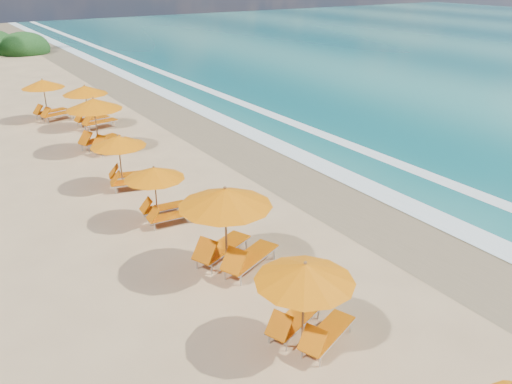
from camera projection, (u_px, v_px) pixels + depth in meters
ground at (256, 224)px, 17.71m from camera, size 160.00×160.00×0.00m
wet_sand at (345, 198)px, 19.69m from camera, size 4.00×160.00×0.01m
surf_foam at (396, 183)px, 21.02m from camera, size 4.00×160.00×0.01m
station_3 at (308, 297)px, 11.63m from camera, size 2.93×2.89×2.27m
station_4 at (230, 222)px, 14.57m from camera, size 3.44×3.41×2.64m
station_5 at (160, 190)px, 17.50m from camera, size 2.32×2.17×2.05m
station_6 at (124, 157)px, 20.31m from camera, size 2.69×2.60×2.17m
station_7 at (99, 121)px, 24.25m from camera, size 3.36×3.30×2.62m
station_8 at (90, 103)px, 27.90m from camera, size 2.84×2.71×2.38m
station_9 at (48, 97)px, 29.39m from camera, size 2.93×2.83×2.38m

